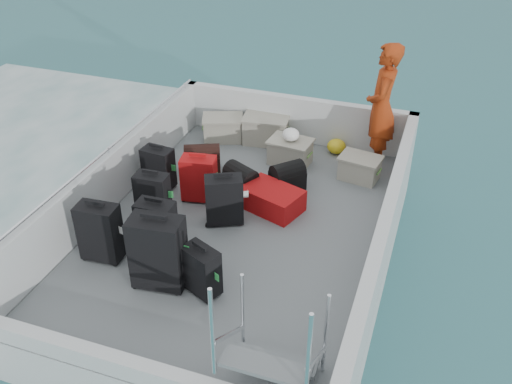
% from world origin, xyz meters
% --- Properties ---
extents(ground, '(160.00, 160.00, 0.00)m').
position_xyz_m(ground, '(0.00, 0.00, 0.00)').
color(ground, '#1B5960').
rests_on(ground, ground).
extents(ferry_hull, '(3.60, 5.00, 0.60)m').
position_xyz_m(ferry_hull, '(0.00, 0.00, 0.30)').
color(ferry_hull, silver).
rests_on(ferry_hull, ground).
extents(deck, '(3.30, 4.70, 0.02)m').
position_xyz_m(deck, '(0.00, 0.00, 0.61)').
color(deck, slate).
rests_on(deck, ferry_hull).
extents(deck_fittings, '(3.60, 5.00, 0.90)m').
position_xyz_m(deck_fittings, '(0.35, -0.32, 0.99)').
color(deck_fittings, silver).
rests_on(deck_fittings, deck).
extents(suitcase_0, '(0.47, 0.28, 0.70)m').
position_xyz_m(suitcase_0, '(-1.23, -1.08, 0.97)').
color(suitcase_0, black).
rests_on(suitcase_0, deck).
extents(suitcase_1, '(0.42, 0.25, 0.61)m').
position_xyz_m(suitcase_1, '(-1.06, -0.17, 0.92)').
color(suitcase_1, black).
rests_on(suitcase_1, deck).
extents(suitcase_2, '(0.42, 0.27, 0.58)m').
position_xyz_m(suitcase_2, '(-1.33, 0.47, 0.91)').
color(suitcase_2, black).
rests_on(suitcase_2, deck).
extents(suitcase_3, '(0.58, 0.38, 0.83)m').
position_xyz_m(suitcase_3, '(-0.41, -1.26, 1.04)').
color(suitcase_3, black).
rests_on(suitcase_3, deck).
extents(suitcase_4, '(0.43, 0.26, 0.63)m').
position_xyz_m(suitcase_4, '(-0.72, -0.73, 0.93)').
color(suitcase_4, black).
rests_on(suitcase_4, deck).
extents(suitcase_5, '(0.48, 0.34, 0.61)m').
position_xyz_m(suitcase_5, '(-0.70, 0.39, 0.92)').
color(suitcase_5, '#B4100D').
rests_on(suitcase_5, deck).
extents(suitcase_6, '(0.46, 0.38, 0.55)m').
position_xyz_m(suitcase_6, '(0.05, -1.22, 0.90)').
color(suitcase_6, black).
rests_on(suitcase_6, deck).
extents(suitcase_7, '(0.52, 0.43, 0.63)m').
position_xyz_m(suitcase_7, '(-0.20, 0.01, 0.93)').
color(suitcase_7, black).
rests_on(suitcase_7, deck).
extents(suitcase_8, '(0.85, 0.70, 0.29)m').
position_xyz_m(suitcase_8, '(0.26, 0.48, 0.77)').
color(suitcase_8, '#B4100D').
rests_on(suitcase_8, deck).
extents(duffel_0, '(0.57, 0.47, 0.32)m').
position_xyz_m(duffel_0, '(-0.95, 1.05, 0.78)').
color(duffel_0, black).
rests_on(duffel_0, deck).
extents(duffel_1, '(0.52, 0.46, 0.32)m').
position_xyz_m(duffel_1, '(-0.24, 0.70, 0.78)').
color(duffel_1, black).
rests_on(duffel_1, deck).
extents(duffel_2, '(0.51, 0.51, 0.32)m').
position_xyz_m(duffel_2, '(0.31, 0.97, 0.78)').
color(duffel_2, black).
rests_on(duffel_2, deck).
extents(crate_0, '(0.68, 0.57, 0.35)m').
position_xyz_m(crate_0, '(-1.05, 2.06, 0.79)').
color(crate_0, '#A19E8C').
rests_on(crate_0, deck).
extents(crate_1, '(0.70, 0.52, 0.39)m').
position_xyz_m(crate_1, '(-0.40, 2.20, 0.82)').
color(crate_1, '#A19E8C').
rests_on(crate_1, deck).
extents(crate_2, '(0.60, 0.45, 0.34)m').
position_xyz_m(crate_2, '(0.14, 1.69, 0.79)').
color(crate_2, '#A19E8C').
rests_on(crate_2, deck).
extents(crate_3, '(0.56, 0.43, 0.31)m').
position_xyz_m(crate_3, '(1.16, 1.58, 0.77)').
color(crate_3, '#A19E8C').
rests_on(crate_3, deck).
extents(yellow_bag, '(0.28, 0.26, 0.22)m').
position_xyz_m(yellow_bag, '(0.71, 2.20, 0.73)').
color(yellow_bag, gold).
rests_on(yellow_bag, deck).
extents(white_bag, '(0.24, 0.24, 0.18)m').
position_xyz_m(white_bag, '(0.14, 1.69, 1.05)').
color(white_bag, white).
rests_on(white_bag, crate_2).
extents(passenger, '(0.46, 0.68, 1.78)m').
position_xyz_m(passenger, '(1.30, 2.07, 1.51)').
color(passenger, '#DE4414').
rests_on(passenger, deck).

